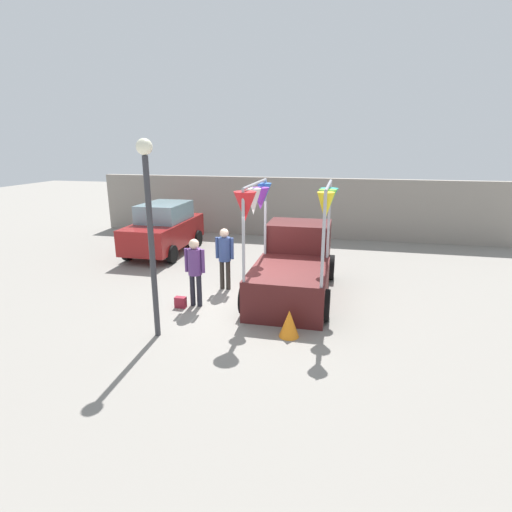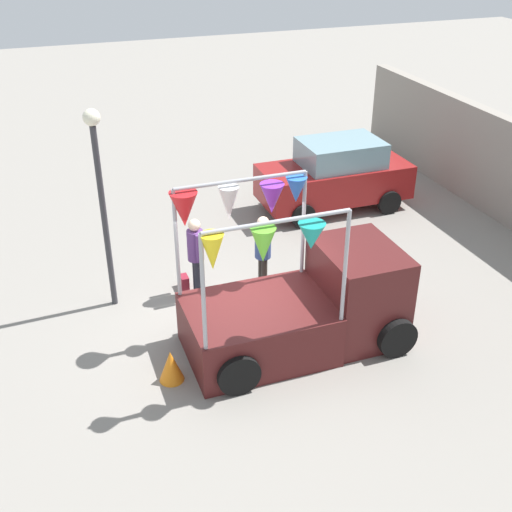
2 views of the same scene
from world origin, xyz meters
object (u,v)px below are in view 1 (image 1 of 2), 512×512
Objects in this scene: vendor_truck at (294,262)px; parked_car at (164,228)px; handbag at (181,302)px; street_lamp at (149,213)px; person_vendor at (225,253)px; person_customer at (195,266)px; folded_kite_bundle_tangerine at (289,324)px.

vendor_truck is 1.03× the size of parked_car.
street_lamp reaches higher than handbag.
person_vendor is 6.30× the size of handbag.
person_customer is at bearing -146.16° from vendor_truck.
street_lamp is (0.11, -1.52, 2.53)m from handbag.
person_customer is 1.00× the size of person_vendor.
person_customer is 2.92m from folded_kite_bundle_tangerine.
parked_car is 6.67× the size of folded_kite_bundle_tangerine.
person_vendor reaches higher than folded_kite_bundle_tangerine.
street_lamp is (2.79, -6.39, 1.73)m from parked_car.
person_customer reaches higher than handbag.
parked_car is at bearing 135.58° from person_vendor.
parked_car is at bearing 113.57° from street_lamp.
street_lamp reaches higher than vendor_truck.
person_customer is (-2.30, -1.54, 0.19)m from vendor_truck.
vendor_truck reaches higher than person_vendor.
person_vendor is 2.94× the size of folded_kite_bundle_tangerine.
handbag is at bearing -61.22° from parked_car.
person_vendor is at bearing 74.72° from person_customer.
street_lamp is at bearing -97.76° from person_customer.
street_lamp reaches higher than folded_kite_bundle_tangerine.
person_customer is (3.02, -4.67, 0.13)m from parked_car.
person_vendor is 1.94m from handbag.
parked_car reaches higher than person_vendor.
street_lamp is (-0.60, -3.07, 1.60)m from person_vendor.
folded_kite_bundle_tangerine reaches higher than handbag.
parked_car is 5.61m from handbag.
parked_car is 8.10m from folded_kite_bundle_tangerine.
parked_car reaches higher than handbag.
parked_car is at bearing 118.78° from handbag.
folded_kite_bundle_tangerine is at bearing -84.42° from vendor_truck.
vendor_truck is at bearing 5.83° from person_vendor.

